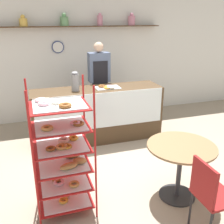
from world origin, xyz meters
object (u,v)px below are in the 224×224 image
at_px(pastry_rack, 63,153).
at_px(coffee_carafe, 75,81).
at_px(cafe_chair, 210,192).
at_px(person_worker, 99,83).
at_px(donut_tray_counter, 107,87).
at_px(cafe_table, 180,158).

xyz_separation_m(pastry_rack, coffee_carafe, (0.47, 1.74, 0.40)).
bearing_deg(pastry_rack, cafe_chair, -33.69).
height_order(pastry_rack, person_worker, person_worker).
xyz_separation_m(person_worker, donut_tray_counter, (0.00, -0.54, 0.05)).
relative_size(cafe_chair, coffee_carafe, 2.65).
height_order(person_worker, donut_tray_counter, person_worker).
bearing_deg(cafe_table, pastry_rack, 171.52).
height_order(cafe_chair, donut_tray_counter, donut_tray_counter).
height_order(pastry_rack, coffee_carafe, pastry_rack).
distance_m(pastry_rack, cafe_table, 1.43).
bearing_deg(cafe_chair, person_worker, 4.77).
height_order(cafe_chair, coffee_carafe, coffee_carafe).
distance_m(cafe_table, donut_tray_counter, 2.02).
bearing_deg(coffee_carafe, person_worker, 42.90).
relative_size(person_worker, cafe_table, 2.09).
height_order(person_worker, coffee_carafe, person_worker).
relative_size(cafe_table, coffee_carafe, 2.49).
xyz_separation_m(cafe_chair, donut_tray_counter, (-0.27, 2.61, 0.45)).
distance_m(pastry_rack, donut_tray_counter, 2.04).
relative_size(person_worker, coffee_carafe, 5.19).
height_order(person_worker, cafe_chair, person_worker).
bearing_deg(coffee_carafe, cafe_table, -64.53).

